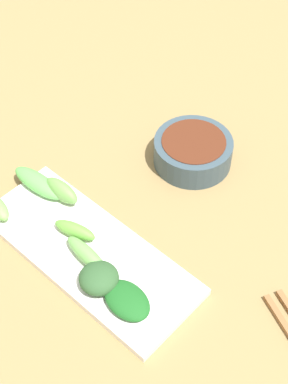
{
  "coord_description": "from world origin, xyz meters",
  "views": [
    {
      "loc": [
        0.4,
        0.36,
        0.7
      ],
      "look_at": [
        -0.01,
        -0.02,
        0.05
      ],
      "focal_mm": 54.13,
      "sensor_mm": 36.0,
      "label": 1
    }
  ],
  "objects": [
    {
      "name": "tabletop",
      "position": [
        0.0,
        0.0,
        0.01
      ],
      "size": [
        2.1,
        2.1,
        0.02
      ],
      "primitive_type": "cube",
      "color": "olive",
      "rests_on": "ground"
    },
    {
      "name": "sauce_bowl",
      "position": [
        -0.14,
        -0.03,
        0.04
      ],
      "size": [
        0.13,
        0.13,
        0.05
      ],
      "color": "#364954",
      "rests_on": "tabletop"
    },
    {
      "name": "broccoli_stalk_2",
      "position": [
        0.08,
        -0.16,
        0.04
      ],
      "size": [
        0.04,
        0.1,
        0.02
      ],
      "primitive_type": "ellipsoid",
      "rotation": [
        0.0,
        0.0,
        0.07
      ],
      "color": "#60B853",
      "rests_on": "serving_plate"
    },
    {
      "name": "broccoli_leafy_1",
      "position": [
        0.14,
        0.03,
        0.05
      ],
      "size": [
        0.06,
        0.06,
        0.03
      ],
      "primitive_type": "ellipsoid",
      "rotation": [
        0.0,
        0.0,
        -0.11
      ],
      "color": "#2E542D",
      "rests_on": "serving_plate"
    },
    {
      "name": "broccoli_stalk_6",
      "position": [
        0.07,
        -0.12,
        0.05
      ],
      "size": [
        0.03,
        0.06,
        0.03
      ],
      "primitive_type": "ellipsoid",
      "rotation": [
        0.0,
        0.0,
        0.01
      ],
      "color": "#6BA74D",
      "rests_on": "serving_plate"
    },
    {
      "name": "broccoli_stalk_5",
      "position": [
        0.1,
        -0.05,
        0.04
      ],
      "size": [
        0.04,
        0.07,
        0.02
      ],
      "primitive_type": "ellipsoid",
      "rotation": [
        0.0,
        0.0,
        0.29
      ],
      "color": "#63A73D",
      "rests_on": "serving_plate"
    },
    {
      "name": "broccoli_stalk_4",
      "position": [
        0.12,
        -0.01,
        0.04
      ],
      "size": [
        0.03,
        0.09,
        0.02
      ],
      "primitive_type": "ellipsoid",
      "rotation": [
        0.0,
        0.0,
        -0.08
      ],
      "color": "#6CB054",
      "rests_on": "serving_plate"
    },
    {
      "name": "broccoli_leafy_0",
      "position": [
        0.13,
        0.08,
        0.04
      ],
      "size": [
        0.06,
        0.08,
        0.02
      ],
      "primitive_type": "ellipsoid",
      "rotation": [
        0.0,
        0.0,
        -0.1
      ],
      "color": "#1B5C21",
      "rests_on": "serving_plate"
    },
    {
      "name": "serving_plate",
      "position": [
        0.11,
        -0.02,
        0.03
      ],
      "size": [
        0.13,
        0.34,
        0.01
      ],
      "primitive_type": "cube",
      "color": "white",
      "rests_on": "tabletop"
    }
  ]
}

